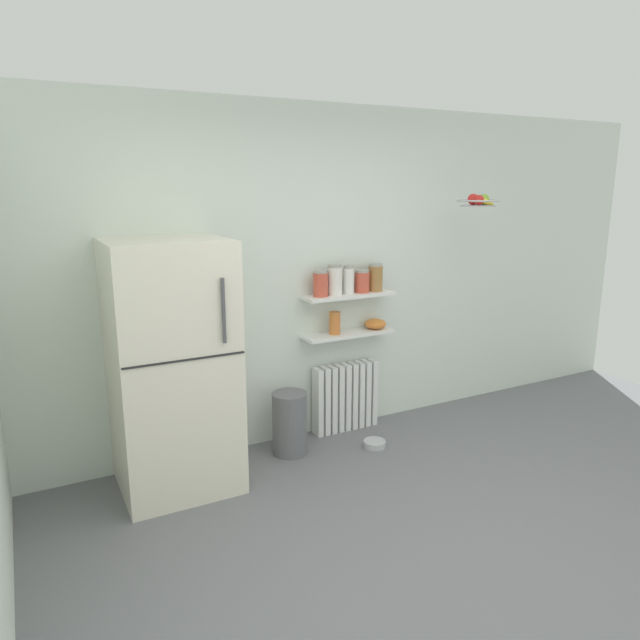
% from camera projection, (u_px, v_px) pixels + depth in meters
% --- Properties ---
extents(ground_plane, '(7.04, 7.04, 0.00)m').
position_uv_depth(ground_plane, '(422.00, 523.00, 3.51)').
color(ground_plane, slate).
extents(back_wall, '(7.04, 0.10, 2.60)m').
position_uv_depth(back_wall, '(307.00, 276.00, 4.55)').
color(back_wall, silver).
rests_on(back_wall, ground_plane).
extents(refrigerator, '(0.75, 0.72, 1.67)m').
position_uv_depth(refrigerator, '(173.00, 368.00, 3.78)').
color(refrigerator, silver).
rests_on(refrigerator, ground_plane).
extents(radiator, '(0.57, 0.12, 0.57)m').
position_uv_depth(radiator, '(345.00, 397.00, 4.80)').
color(radiator, white).
rests_on(radiator, ground_plane).
extents(wall_shelf_lower, '(0.77, 0.22, 0.02)m').
position_uv_depth(wall_shelf_lower, '(348.00, 334.00, 4.65)').
color(wall_shelf_lower, white).
extents(wall_shelf_upper, '(0.77, 0.22, 0.02)m').
position_uv_depth(wall_shelf_upper, '(348.00, 295.00, 4.58)').
color(wall_shelf_upper, white).
extents(storage_jar_0, '(0.12, 0.12, 0.20)m').
position_uv_depth(storage_jar_0, '(321.00, 284.00, 4.44)').
color(storage_jar_0, '#C64C38').
rests_on(storage_jar_0, wall_shelf_upper).
extents(storage_jar_1, '(0.12, 0.12, 0.24)m').
position_uv_depth(storage_jar_1, '(335.00, 280.00, 4.49)').
color(storage_jar_1, silver).
rests_on(storage_jar_1, wall_shelf_upper).
extents(storage_jar_2, '(0.09, 0.09, 0.22)m').
position_uv_depth(storage_jar_2, '(349.00, 280.00, 4.55)').
color(storage_jar_2, silver).
rests_on(storage_jar_2, wall_shelf_upper).
extents(storage_jar_3, '(0.12, 0.12, 0.18)m').
position_uv_depth(storage_jar_3, '(362.00, 281.00, 4.61)').
color(storage_jar_3, '#C64C38').
rests_on(storage_jar_3, wall_shelf_upper).
extents(storage_jar_4, '(0.12, 0.12, 0.22)m').
position_uv_depth(storage_jar_4, '(375.00, 278.00, 4.66)').
color(storage_jar_4, olive).
rests_on(storage_jar_4, wall_shelf_upper).
extents(vase, '(0.09, 0.09, 0.18)m').
position_uv_depth(vase, '(335.00, 323.00, 4.57)').
color(vase, '#CC7033').
rests_on(vase, wall_shelf_lower).
extents(shelf_bowl, '(0.18, 0.18, 0.08)m').
position_uv_depth(shelf_bowl, '(375.00, 324.00, 4.76)').
color(shelf_bowl, orange).
rests_on(shelf_bowl, wall_shelf_lower).
extents(trash_bin, '(0.27, 0.27, 0.48)m').
position_uv_depth(trash_bin, '(290.00, 423.00, 4.38)').
color(trash_bin, slate).
rests_on(trash_bin, ground_plane).
extents(pet_food_bowl, '(0.17, 0.17, 0.05)m').
position_uv_depth(pet_food_bowl, '(375.00, 444.00, 4.52)').
color(pet_food_bowl, '#B7B7BC').
rests_on(pet_food_bowl, ground_plane).
extents(hanging_fruit_basket, '(0.34, 0.34, 0.10)m').
position_uv_depth(hanging_fruit_basket, '(479.00, 201.00, 4.55)').
color(hanging_fruit_basket, '#B2B2B7').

